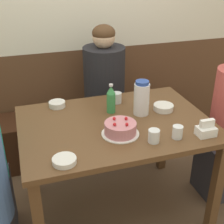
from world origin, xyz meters
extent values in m
plane|color=brown|center=(0.00, 0.00, 0.00)|extent=(12.00, 12.00, 0.00)
cube|color=brown|center=(0.00, 1.05, 0.48)|extent=(4.80, 0.04, 0.95)
cube|color=#381E11|center=(0.00, 0.83, 0.22)|extent=(1.95, 0.38, 0.44)
cube|color=brown|center=(0.00, 0.00, 0.74)|extent=(1.22, 0.87, 0.03)
cube|color=brown|center=(0.56, -0.38, 0.36)|extent=(0.06, 0.06, 0.72)
cube|color=brown|center=(-0.56, 0.38, 0.36)|extent=(0.06, 0.06, 0.72)
cube|color=brown|center=(0.56, 0.38, 0.36)|extent=(0.06, 0.06, 0.72)
cylinder|color=white|center=(-0.02, -0.15, 0.76)|extent=(0.23, 0.23, 0.01)
cylinder|color=#C67A84|center=(-0.02, -0.15, 0.80)|extent=(0.19, 0.19, 0.07)
sphere|color=red|center=(-0.04, -0.11, 0.84)|extent=(0.02, 0.02, 0.02)
sphere|color=red|center=(-0.06, -0.17, 0.84)|extent=(0.02, 0.02, 0.02)
sphere|color=red|center=(0.01, -0.19, 0.84)|extent=(0.02, 0.02, 0.02)
sphere|color=red|center=(0.03, -0.13, 0.84)|extent=(0.02, 0.02, 0.02)
cylinder|color=white|center=(0.20, 0.06, 0.87)|extent=(0.10, 0.10, 0.22)
cylinder|color=#28479E|center=(0.20, 0.06, 0.98)|extent=(0.09, 0.09, 0.02)
cylinder|color=#388E4C|center=(0.02, 0.15, 0.83)|extent=(0.06, 0.06, 0.14)
cone|color=#388E4C|center=(0.02, 0.15, 0.92)|extent=(0.06, 0.06, 0.05)
cylinder|color=silver|center=(0.02, 0.15, 0.96)|extent=(0.03, 0.03, 0.01)
cube|color=white|center=(0.46, -0.32, 0.79)|extent=(0.11, 0.08, 0.05)
cube|color=white|center=(0.46, -0.32, 0.84)|extent=(0.09, 0.03, 0.05)
cylinder|color=white|center=(-0.39, -0.34, 0.77)|extent=(0.13, 0.13, 0.03)
cylinder|color=white|center=(-0.32, 0.34, 0.78)|extent=(0.12, 0.12, 0.04)
cylinder|color=white|center=(0.37, 0.07, 0.78)|extent=(0.14, 0.14, 0.04)
cylinder|color=silver|center=(0.10, 0.28, 0.80)|extent=(0.07, 0.07, 0.08)
cylinder|color=silver|center=(0.29, -0.29, 0.80)|extent=(0.06, 0.06, 0.08)
cylinder|color=silver|center=(0.14, -0.29, 0.80)|extent=(0.07, 0.07, 0.08)
cube|color=#33333D|center=(0.87, -0.04, 0.23)|extent=(0.34, 0.30, 0.45)
cube|color=#33333D|center=(0.13, 0.69, 0.23)|extent=(0.30, 0.34, 0.45)
cylinder|color=black|center=(0.13, 0.69, 0.75)|extent=(0.35, 0.35, 0.61)
sphere|color=beige|center=(0.13, 0.69, 1.14)|extent=(0.18, 0.18, 0.18)
ellipsoid|color=#4C331E|center=(0.13, 0.69, 1.17)|extent=(0.18, 0.18, 0.14)
camera|label=1|loc=(-0.56, -1.67, 1.73)|focal=50.00mm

